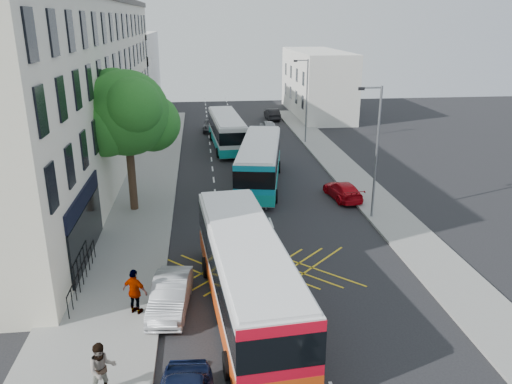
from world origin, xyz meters
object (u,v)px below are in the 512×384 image
object	(u,v)px
pedestrian_far	(135,292)
street_tree	(126,114)
lamp_near	(375,146)
bus_far	(227,131)
distant_car_silver	(268,126)
parked_car_silver	(171,295)
bus_near	(246,273)
red_hatchback	(343,190)
distant_car_dark	(272,114)
lamp_far	(306,97)
distant_car_grey	(213,125)
pedestrian_near	(102,369)
bus_mid	(260,162)

from	to	relation	value
pedestrian_far	street_tree	bearing A→B (deg)	-54.37
street_tree	pedestrian_far	bearing A→B (deg)	-83.01
lamp_near	bus_far	size ratio (longest dim) A/B	0.72
distant_car_silver	parked_car_silver	bearing A→B (deg)	71.45
lamp_near	bus_near	bearing A→B (deg)	-132.32
red_hatchback	distant_car_dark	bearing A→B (deg)	-95.87
lamp_far	red_hatchback	distance (m)	16.77
street_tree	distant_car_silver	bearing A→B (deg)	62.49
bus_near	distant_car_grey	xyz separation A→B (m)	(-0.24, 36.29, -1.15)
bus_near	pedestrian_near	size ratio (longest dim) A/B	6.45
distant_car_silver	pedestrian_far	size ratio (longest dim) A/B	1.87
distant_car_silver	bus_mid	bearing A→B (deg)	76.09
distant_car_grey	lamp_far	bearing A→B (deg)	-33.10
pedestrian_near	lamp_far	bearing A→B (deg)	46.86
red_hatchback	distant_car_dark	distance (m)	28.94
pedestrian_far	parked_car_silver	bearing A→B (deg)	-137.37
distant_car_silver	red_hatchback	bearing A→B (deg)	91.46
bus_near	pedestrian_near	world-z (taller)	bus_near
distant_car_grey	parked_car_silver	bearing A→B (deg)	-90.15
parked_car_silver	bus_mid	bearing A→B (deg)	76.56
bus_mid	parked_car_silver	world-z (taller)	bus_mid
street_tree	distant_car_silver	size ratio (longest dim) A/B	2.37
lamp_near	distant_car_dark	world-z (taller)	lamp_near
distant_car_grey	distant_car_silver	distance (m)	6.11
lamp_far	distant_car_grey	size ratio (longest dim) A/B	1.76
distant_car_grey	pedestrian_near	bearing A→B (deg)	-92.21
lamp_near	pedestrian_near	xyz separation A→B (m)	(-13.70, -14.08, -3.52)
street_tree	distant_car_silver	world-z (taller)	street_tree
distant_car_grey	bus_near	bearing A→B (deg)	-85.07
lamp_far	bus_far	bearing A→B (deg)	-174.35
street_tree	lamp_far	size ratio (longest dim) A/B	1.10
parked_car_silver	distant_car_silver	world-z (taller)	parked_car_silver
street_tree	lamp_far	xyz separation A→B (m)	(14.71, 17.03, -1.68)
lamp_far	bus_mid	world-z (taller)	lamp_far
bus_near	red_hatchback	bearing A→B (deg)	54.18
parked_car_silver	distant_car_grey	distance (m)	35.95
bus_mid	distant_car_silver	distance (m)	18.59
red_hatchback	parked_car_silver	bearing A→B (deg)	41.62
lamp_near	bus_far	world-z (taller)	lamp_near
bus_near	bus_far	distance (m)	28.70
parked_car_silver	pedestrian_far	bearing A→B (deg)	-160.05
bus_far	distant_car_silver	size ratio (longest dim) A/B	3.01
lamp_near	distant_car_dark	distance (m)	32.94
lamp_far	distant_car_dark	xyz separation A→B (m)	(-1.42, 12.67, -3.94)
distant_car_grey	distant_car_silver	xyz separation A→B (m)	(6.02, -1.08, -0.00)
pedestrian_near	street_tree	bearing A→B (deg)	72.13
distant_car_silver	pedestrian_far	distance (m)	36.60
red_hatchback	lamp_far	bearing A→B (deg)	-99.75
lamp_near	parked_car_silver	bearing A→B (deg)	-142.66
bus_far	pedestrian_far	xyz separation A→B (m)	(-5.43, -28.58, -0.49)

